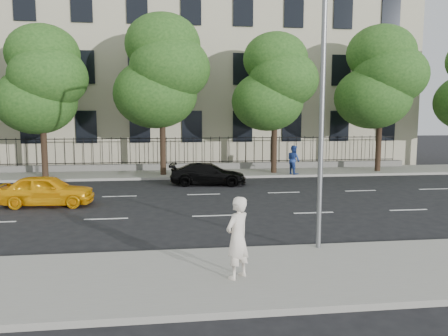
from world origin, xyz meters
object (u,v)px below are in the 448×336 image
object	(u,v)px
street_light	(316,69)
black_sedan	(208,174)
yellow_taxi	(46,190)
woman_near	(237,238)

from	to	relation	value
street_light	black_sedan	bearing A→B (deg)	99.87
yellow_taxi	woman_near	size ratio (longest dim) A/B	2.06
street_light	yellow_taxi	world-z (taller)	street_light
woman_near	street_light	bearing A→B (deg)	-178.34
yellow_taxi	black_sedan	distance (m)	8.64
yellow_taxi	black_sedan	size ratio (longest dim) A/B	0.94
yellow_taxi	street_light	bearing A→B (deg)	-124.44
street_light	black_sedan	distance (m)	12.63
street_light	black_sedan	size ratio (longest dim) A/B	1.93
yellow_taxi	black_sedan	xyz separation A→B (m)	(7.31, 4.61, -0.06)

